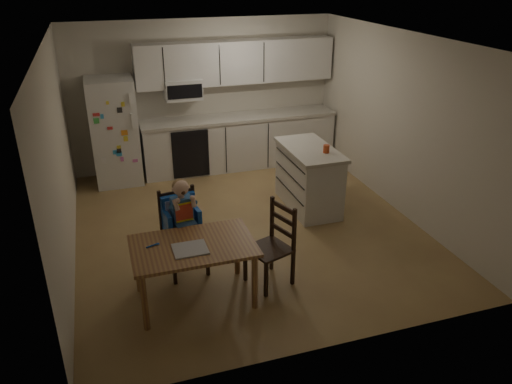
{
  "coord_description": "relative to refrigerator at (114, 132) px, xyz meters",
  "views": [
    {
      "loc": [
        -1.73,
        -5.78,
        3.32
      ],
      "look_at": [
        -0.12,
        -0.78,
        0.88
      ],
      "focal_mm": 35.0,
      "sensor_mm": 36.0,
      "label": 1
    }
  ],
  "objects": [
    {
      "name": "room",
      "position": [
        1.55,
        -1.67,
        0.4
      ],
      "size": [
        4.52,
        5.01,
        2.51
      ],
      "color": "olive",
      "rests_on": "ground"
    },
    {
      "name": "refrigerator",
      "position": [
        0.0,
        0.0,
        0.0
      ],
      "size": [
        0.72,
        0.7,
        1.7
      ],
      "primitive_type": "cube",
      "color": "silver",
      "rests_on": "ground"
    },
    {
      "name": "kitchen_run",
      "position": [
        2.05,
        0.09,
        0.03
      ],
      "size": [
        3.37,
        0.62,
        2.15
      ],
      "color": "silver",
      "rests_on": "ground"
    },
    {
      "name": "kitchen_island",
      "position": [
        2.59,
        -1.83,
        -0.39
      ],
      "size": [
        0.65,
        1.25,
        0.92
      ],
      "color": "silver",
      "rests_on": "ground"
    },
    {
      "name": "red_cup",
      "position": [
        2.72,
        -2.07,
        0.12
      ],
      "size": [
        0.09,
        0.09,
        0.11
      ],
      "primitive_type": "cylinder",
      "color": "#C6451E",
      "rests_on": "kitchen_island"
    },
    {
      "name": "dining_table",
      "position": [
        0.55,
        -3.53,
        -0.26
      ],
      "size": [
        1.27,
        0.81,
        0.68
      ],
      "color": "brown",
      "rests_on": "ground"
    },
    {
      "name": "napkin",
      "position": [
        0.51,
        -3.62,
        -0.16
      ],
      "size": [
        0.34,
        0.3,
        0.01
      ],
      "primitive_type": "cube",
      "color": "#B9B9BE",
      "rests_on": "dining_table"
    },
    {
      "name": "toddler_spoon",
      "position": [
        0.15,
        -3.44,
        -0.16
      ],
      "size": [
        0.12,
        0.06,
        0.02
      ],
      "primitive_type": "cylinder",
      "rotation": [
        0.0,
        1.57,
        0.35
      ],
      "color": "blue",
      "rests_on": "dining_table"
    },
    {
      "name": "chair_booster",
      "position": [
        0.55,
        -2.91,
        -0.15
      ],
      "size": [
        0.5,
        0.5,
        1.16
      ],
      "rotation": [
        0.0,
        0.0,
        0.15
      ],
      "color": "black",
      "rests_on": "ground"
    },
    {
      "name": "chair_side",
      "position": [
        1.49,
        -3.45,
        -0.31
      ],
      "size": [
        0.54,
        0.54,
        0.95
      ],
      "rotation": [
        0.0,
        0.0,
        -1.23
      ],
      "color": "black",
      "rests_on": "ground"
    }
  ]
}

